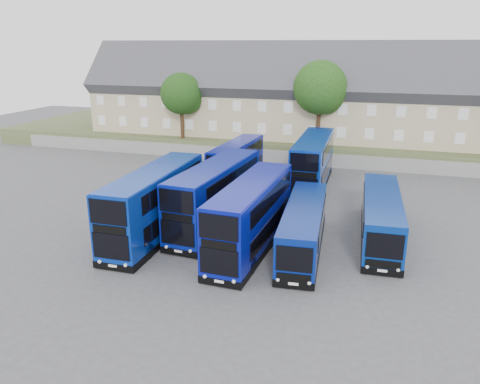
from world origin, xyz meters
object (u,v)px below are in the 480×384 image
object	(u,v)px
dd_front_mid	(215,197)
tree_west	(183,95)
tree_mid	(321,90)
dd_front_left	(155,205)
coach_east_a	(303,229)

from	to	relation	value
dd_front_mid	tree_west	size ratio (longest dim) A/B	1.53
tree_west	tree_mid	size ratio (longest dim) A/B	0.83
dd_front_left	dd_front_mid	size ratio (longest dim) A/B	1.00
dd_front_left	coach_east_a	bearing A→B (deg)	2.70
dd_front_left	tree_west	world-z (taller)	tree_west
dd_front_mid	tree_mid	world-z (taller)	tree_mid
dd_front_left	tree_mid	world-z (taller)	tree_mid
dd_front_left	tree_mid	xyz separation A→B (m)	(7.97, 24.24, 5.80)
dd_front_mid	tree_west	bearing A→B (deg)	123.40
tree_west	dd_front_left	bearing A→B (deg)	-71.30
dd_front_left	dd_front_mid	bearing A→B (deg)	40.12
coach_east_a	tree_mid	distance (m)	24.66
dd_front_left	coach_east_a	distance (m)	10.25
coach_east_a	dd_front_left	bearing A→B (deg)	179.19
tree_west	dd_front_mid	bearing A→B (deg)	-61.28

